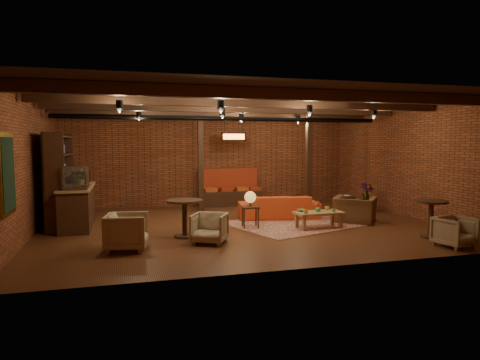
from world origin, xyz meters
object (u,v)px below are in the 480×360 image
object	(u,v)px
side_table_lamp	(250,200)
round_table_left	(185,212)
round_table_right	(431,213)
armchair_far	(455,230)
armchair_right	(355,205)
armchair_a	(127,230)
sofa	(278,207)
armchair_b	(209,227)
plant_tall	(367,169)
side_table_book	(344,197)
coffee_table	(318,214)

from	to	relation	value
side_table_lamp	round_table_left	world-z (taller)	side_table_lamp
round_table_right	armchair_far	world-z (taller)	round_table_right
armchair_right	round_table_right	world-z (taller)	armchair_right
side_table_lamp	armchair_a	xyz separation A→B (m)	(-3.05, -1.51, -0.30)
sofa	armchair_far	bearing A→B (deg)	129.34
sofa	armchair_a	size ratio (longest dim) A/B	2.76
sofa	armchair_b	distance (m)	3.52
sofa	round_table_left	xyz separation A→B (m)	(-2.93, -1.73, 0.25)
armchair_far	round_table_right	bearing A→B (deg)	70.66
sofa	round_table_right	xyz separation A→B (m)	(2.44, -3.28, 0.24)
round_table_left	round_table_right	size ratio (longest dim) A/B	1.01
round_table_left	plant_tall	size ratio (longest dim) A/B	0.32
armchair_b	round_table_right	size ratio (longest dim) A/B	0.85
side_table_book	armchair_b	bearing A→B (deg)	-150.21
coffee_table	round_table_right	world-z (taller)	round_table_right
coffee_table	plant_tall	xyz separation A→B (m)	(2.64, 2.02, 0.97)
round_table_left	side_table_book	distance (m)	5.51
round_table_left	armchair_far	xyz separation A→B (m)	(5.26, -2.40, -0.24)
sofa	round_table_left	distance (m)	3.41
round_table_right	side_table_book	bearing A→B (deg)	93.62
side_table_book	plant_tall	world-z (taller)	plant_tall
side_table_book	side_table_lamp	bearing A→B (deg)	-158.81
armchair_a	sofa	bearing A→B (deg)	-49.66
sofa	side_table_lamp	size ratio (longest dim) A/B	2.44
armchair_right	side_table_lamp	bearing A→B (deg)	38.96
coffee_table	round_table_left	bearing A→B (deg)	-177.99
plant_tall	sofa	bearing A→B (deg)	-172.45
armchair_right	plant_tall	size ratio (longest dim) A/B	0.40
sofa	side_table_book	distance (m)	2.23
side_table_book	armchair_right	bearing A→B (deg)	-107.77
armchair_a	armchair_far	xyz separation A→B (m)	(6.54, -1.54, -0.07)
armchair_far	coffee_table	bearing A→B (deg)	114.55
sofa	side_table_lamp	world-z (taller)	side_table_lamp
round_table_right	armchair_right	bearing A→B (deg)	107.15
coffee_table	round_table_left	world-z (taller)	round_table_left
side_table_lamp	side_table_book	size ratio (longest dim) A/B	1.66
sofa	coffee_table	distance (m)	1.68
sofa	armchair_right	world-z (taller)	armchair_right
coffee_table	side_table_book	size ratio (longest dim) A/B	2.22
coffee_table	side_table_book	xyz separation A→B (m)	(1.76, 1.84, 0.12)
armchair_right	coffee_table	bearing A→B (deg)	59.80
side_table_book	armchair_far	bearing A→B (deg)	-88.52
sofa	armchair_far	world-z (taller)	armchair_far
side_table_lamp	armchair_b	size ratio (longest dim) A/B	1.29
armchair_a	side_table_lamp	bearing A→B (deg)	-54.87
sofa	side_table_book	size ratio (longest dim) A/B	4.04
armchair_a	armchair_b	world-z (taller)	armchair_a
armchair_a	plant_tall	world-z (taller)	plant_tall
side_table_lamp	round_table_right	world-z (taller)	side_table_lamp
armchair_far	armchair_right	bearing A→B (deg)	88.45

